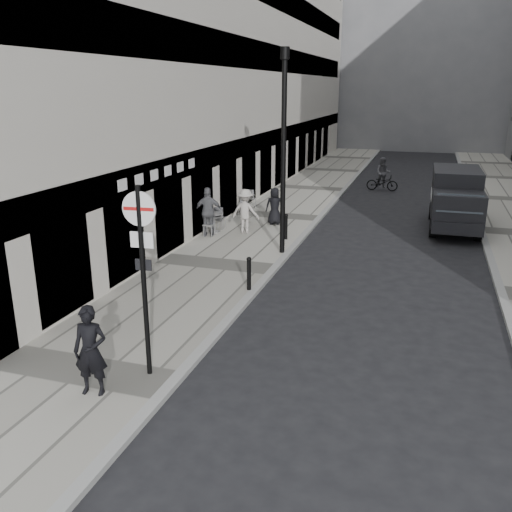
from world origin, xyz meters
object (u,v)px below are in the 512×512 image
(walking_man, at_px, (90,351))
(cyclist, at_px, (383,178))
(sign_post, at_px, (142,258))
(lamppost, at_px, (284,144))
(panel_van, at_px, (456,196))

(walking_man, height_order, cyclist, cyclist)
(sign_post, height_order, lamppost, lamppost)
(panel_van, bearing_deg, walking_man, -114.22)
(lamppost, distance_m, panel_van, 8.98)
(lamppost, relative_size, panel_van, 1.31)
(walking_man, distance_m, panel_van, 17.89)
(lamppost, distance_m, cyclist, 14.88)
(cyclist, bearing_deg, walking_man, -96.21)
(sign_post, relative_size, cyclist, 2.04)
(sign_post, bearing_deg, lamppost, 83.38)
(walking_man, distance_m, sign_post, 2.04)
(sign_post, bearing_deg, panel_van, 63.08)
(sign_post, relative_size, panel_van, 0.75)
(walking_man, bearing_deg, panel_van, 55.68)
(walking_man, relative_size, sign_post, 0.46)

